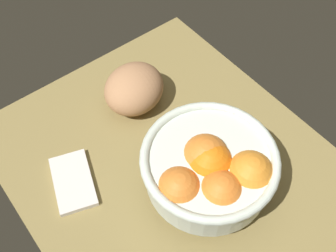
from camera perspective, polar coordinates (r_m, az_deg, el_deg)
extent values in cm
cube|color=olive|center=(77.83, 0.53, -5.96)|extent=(64.78, 54.85, 3.00)
cylinder|color=silver|center=(73.43, 5.42, -7.83)|extent=(9.00, 9.00, 2.91)
cylinder|color=silver|center=(69.20, 5.73, -5.98)|extent=(21.63, 21.63, 6.74)
torus|color=silver|center=(66.30, 5.97, -4.55)|extent=(23.23, 23.23, 1.60)
sphere|color=orange|center=(68.18, 5.32, -4.46)|extent=(8.13, 8.13, 8.13)
sphere|color=orange|center=(67.70, 11.51, -6.69)|extent=(7.91, 7.91, 7.91)
sphere|color=orange|center=(65.40, 7.21, -9.45)|extent=(7.28, 7.28, 7.28)
sphere|color=orange|center=(65.19, 1.56, -8.97)|extent=(7.44, 7.44, 7.44)
sphere|color=orange|center=(67.70, 5.85, -5.26)|extent=(8.00, 8.00, 8.00)
ellipsoid|color=#B17D55|center=(81.98, -4.83, 5.31)|extent=(15.10, 16.05, 8.74)
cube|color=silver|center=(76.14, -13.32, -7.67)|extent=(13.45, 10.32, 1.07)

